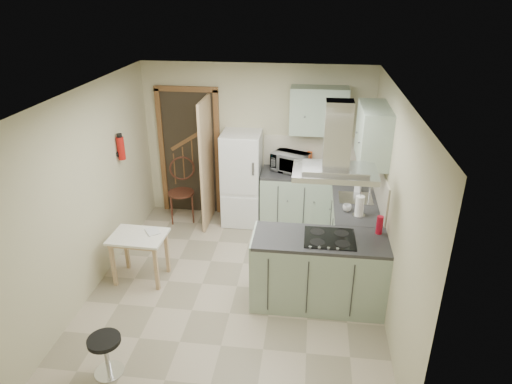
# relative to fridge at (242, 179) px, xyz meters

# --- Properties ---
(floor) EXTENTS (4.20, 4.20, 0.00)m
(floor) POSITION_rel_fridge_xyz_m (0.20, -1.80, -0.75)
(floor) COLOR tan
(floor) RESTS_ON ground
(ceiling) EXTENTS (4.20, 4.20, 0.00)m
(ceiling) POSITION_rel_fridge_xyz_m (0.20, -1.80, 1.75)
(ceiling) COLOR silver
(ceiling) RESTS_ON back_wall
(back_wall) EXTENTS (3.60, 0.00, 3.60)m
(back_wall) POSITION_rel_fridge_xyz_m (0.20, 0.30, 0.50)
(back_wall) COLOR #C0BA95
(back_wall) RESTS_ON floor
(left_wall) EXTENTS (0.00, 4.20, 4.20)m
(left_wall) POSITION_rel_fridge_xyz_m (-1.60, -1.80, 0.50)
(left_wall) COLOR #C0BA95
(left_wall) RESTS_ON floor
(right_wall) EXTENTS (0.00, 4.20, 4.20)m
(right_wall) POSITION_rel_fridge_xyz_m (2.00, -1.80, 0.50)
(right_wall) COLOR #C0BA95
(right_wall) RESTS_ON floor
(doorway) EXTENTS (1.10, 0.12, 2.10)m
(doorway) POSITION_rel_fridge_xyz_m (-0.90, 0.27, 0.30)
(doorway) COLOR brown
(doorway) RESTS_ON floor
(fridge) EXTENTS (0.60, 0.60, 1.50)m
(fridge) POSITION_rel_fridge_xyz_m (0.00, 0.00, 0.00)
(fridge) COLOR white
(fridge) RESTS_ON floor
(counter_back) EXTENTS (1.08, 0.60, 0.90)m
(counter_back) POSITION_rel_fridge_xyz_m (0.86, 0.00, -0.30)
(counter_back) COLOR #9EB2A0
(counter_back) RESTS_ON floor
(counter_right) EXTENTS (0.60, 1.95, 0.90)m
(counter_right) POSITION_rel_fridge_xyz_m (1.70, -0.68, -0.30)
(counter_right) COLOR #9EB2A0
(counter_right) RESTS_ON floor
(splashback) EXTENTS (1.68, 0.02, 0.50)m
(splashback) POSITION_rel_fridge_xyz_m (1.16, 0.29, 0.40)
(splashback) COLOR beige
(splashback) RESTS_ON counter_back
(wall_cabinet_back) EXTENTS (0.85, 0.35, 0.70)m
(wall_cabinet_back) POSITION_rel_fridge_xyz_m (1.15, 0.12, 1.10)
(wall_cabinet_back) COLOR #9EB2A0
(wall_cabinet_back) RESTS_ON back_wall
(wall_cabinet_right) EXTENTS (0.35, 0.90, 0.70)m
(wall_cabinet_right) POSITION_rel_fridge_xyz_m (1.82, -0.95, 1.10)
(wall_cabinet_right) COLOR #9EB2A0
(wall_cabinet_right) RESTS_ON right_wall
(peninsula) EXTENTS (1.55, 0.65, 0.90)m
(peninsula) POSITION_rel_fridge_xyz_m (1.22, -1.98, -0.30)
(peninsula) COLOR #9EB2A0
(peninsula) RESTS_ON floor
(hob) EXTENTS (0.58, 0.50, 0.01)m
(hob) POSITION_rel_fridge_xyz_m (1.32, -1.98, 0.16)
(hob) COLOR black
(hob) RESTS_ON peninsula
(extractor_hood) EXTENTS (0.90, 0.55, 0.10)m
(extractor_hood) POSITION_rel_fridge_xyz_m (1.32, -1.98, 0.97)
(extractor_hood) COLOR silver
(extractor_hood) RESTS_ON ceiling
(sink) EXTENTS (0.45, 0.40, 0.01)m
(sink) POSITION_rel_fridge_xyz_m (1.70, -0.85, 0.16)
(sink) COLOR silver
(sink) RESTS_ON counter_right
(fire_extinguisher) EXTENTS (0.10, 0.10, 0.32)m
(fire_extinguisher) POSITION_rel_fridge_xyz_m (-1.54, -0.90, 0.75)
(fire_extinguisher) COLOR #B2140F
(fire_extinguisher) RESTS_ON left_wall
(drop_leaf_table) EXTENTS (0.71, 0.55, 0.65)m
(drop_leaf_table) POSITION_rel_fridge_xyz_m (-1.07, -1.77, -0.42)
(drop_leaf_table) COLOR tan
(drop_leaf_table) RESTS_ON floor
(bentwood_chair) EXTENTS (0.53, 0.53, 0.95)m
(bentwood_chair) POSITION_rel_fridge_xyz_m (-0.99, -0.07, -0.28)
(bentwood_chair) COLOR #543A1C
(bentwood_chair) RESTS_ON floor
(stool) EXTENTS (0.35, 0.35, 0.44)m
(stool) POSITION_rel_fridge_xyz_m (-0.85, -3.37, -0.53)
(stool) COLOR black
(stool) RESTS_ON floor
(microwave) EXTENTS (0.63, 0.54, 0.29)m
(microwave) POSITION_rel_fridge_xyz_m (0.75, 0.05, 0.30)
(microwave) COLOR black
(microwave) RESTS_ON counter_back
(kettle) EXTENTS (0.18, 0.18, 0.20)m
(kettle) POSITION_rel_fridge_xyz_m (1.35, 0.01, 0.25)
(kettle) COLOR silver
(kettle) RESTS_ON counter_back
(cereal_box) EXTENTS (0.12, 0.20, 0.28)m
(cereal_box) POSITION_rel_fridge_xyz_m (1.03, 0.12, 0.29)
(cereal_box) COLOR #E14C1A
(cereal_box) RESTS_ON counter_back
(soap_bottle) EXTENTS (0.11, 0.11, 0.18)m
(soap_bottle) POSITION_rel_fridge_xyz_m (1.74, -0.63, 0.24)
(soap_bottle) COLOR silver
(soap_bottle) RESTS_ON counter_right
(paper_towel) EXTENTS (0.12, 0.12, 0.28)m
(paper_towel) POSITION_rel_fridge_xyz_m (1.70, -1.35, 0.29)
(paper_towel) COLOR white
(paper_towel) RESTS_ON counter_right
(cup) EXTENTS (0.13, 0.13, 0.09)m
(cup) POSITION_rel_fridge_xyz_m (1.56, -1.25, 0.19)
(cup) COLOR silver
(cup) RESTS_ON counter_right
(red_bottle) EXTENTS (0.09, 0.09, 0.22)m
(red_bottle) POSITION_rel_fridge_xyz_m (1.90, -1.78, 0.26)
(red_bottle) COLOR #B20F25
(red_bottle) RESTS_ON peninsula
(book) EXTENTS (0.25, 0.26, 0.09)m
(book) POSITION_rel_fridge_xyz_m (-0.97, -1.71, -0.05)
(book) COLOR maroon
(book) RESTS_ON drop_leaf_table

